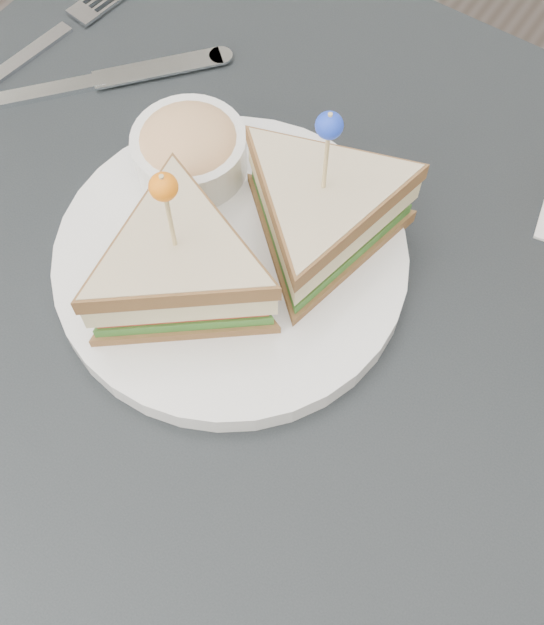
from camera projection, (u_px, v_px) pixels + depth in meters
The scene contains 5 objects.
ground_plane at pixel (263, 548), 1.24m from camera, with size 3.50×3.50×0.00m, color #3F3833.
table at pixel (255, 386), 0.65m from camera, with size 0.80×0.80×0.75m.
plate_meal at pixel (240, 236), 0.57m from camera, with size 0.31×0.31×0.16m.
cutlery_fork at pixel (52, 37), 0.72m from camera, with size 0.05×0.20×0.01m.
cutlery_knife at pixel (105, 79), 0.70m from camera, with size 0.15×0.17×0.01m.
Camera 1 is at (0.15, -0.20, 1.27)m, focal length 45.00 mm.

